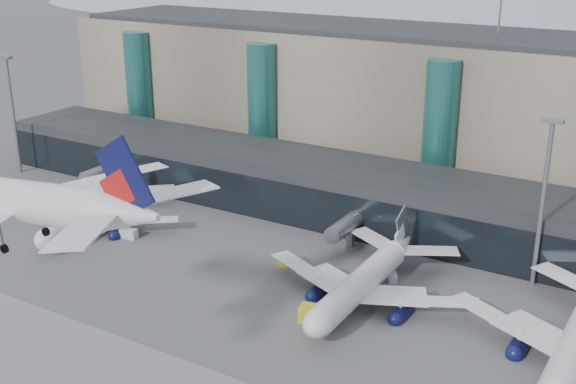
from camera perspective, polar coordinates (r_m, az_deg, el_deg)
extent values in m
cube|color=black|center=(130.37, 7.13, -0.48)|extent=(170.00, 18.00, 10.00)
cube|color=black|center=(123.15, 5.41, -2.15)|extent=(170.00, 0.40, 8.00)
cylinder|color=slate|center=(151.93, -13.95, 1.73)|extent=(2.80, 14.00, 2.80)
cube|color=slate|center=(152.87, -13.86, 0.66)|extent=(1.20, 1.20, 2.40)
cylinder|color=slate|center=(121.32, 4.98, -2.38)|extent=(2.80, 14.00, 2.80)
cube|color=slate|center=(122.48, 4.94, -3.68)|extent=(1.20, 1.20, 2.40)
cube|color=gray|center=(165.71, 3.92, 7.64)|extent=(130.00, 30.00, 30.00)
cube|color=black|center=(163.15, 4.05, 12.96)|extent=(123.50, 28.00, 1.00)
cylinder|color=#23635F|center=(178.37, -11.62, 7.83)|extent=(6.40, 6.40, 28.00)
cylinder|color=#23635F|center=(157.29, -2.05, 6.63)|extent=(6.40, 6.40, 28.00)
cylinder|color=#23635F|center=(140.20, 11.86, 4.57)|extent=(6.40, 6.40, 28.00)
cylinder|color=slate|center=(166.72, -20.86, 5.57)|extent=(0.70, 0.70, 25.00)
cube|color=slate|center=(164.31, -21.41, 9.89)|extent=(3.00, 1.20, 0.60)
cylinder|color=slate|center=(110.53, 19.43, -1.14)|extent=(0.70, 0.70, 25.00)
cube|color=slate|center=(106.87, 20.21, 5.29)|extent=(3.00, 1.20, 0.60)
cylinder|color=silver|center=(73.39, -20.25, 0.24)|extent=(24.91, 4.74, 4.11)
cone|color=silver|center=(61.95, -11.12, -2.22)|extent=(7.19, 4.29, 4.11)
cube|color=silver|center=(58.69, -14.43, -3.55)|extent=(7.29, 9.83, 0.16)
cube|color=silver|center=(77.65, -14.28, 1.40)|extent=(13.29, 18.55, 0.21)
cylinder|color=#0E103E|center=(77.99, -15.99, -0.32)|extent=(5.02, 2.39, 2.26)
cube|color=silver|center=(65.28, -8.17, -0.69)|extent=(7.62, 9.77, 0.16)
cube|color=#0E103E|center=(60.58, -11.08, 0.59)|extent=(6.14, 0.40, 7.24)
cube|color=#AC1515|center=(61.69, -11.72, -0.31)|extent=(4.11, 0.39, 3.96)
cylinder|color=black|center=(72.65, -20.86, -3.52)|extent=(0.95, 0.39, 0.94)
cylinder|color=black|center=(75.39, -17.92, -2.31)|extent=(0.95, 0.39, 0.94)
cylinder|color=silver|center=(133.31, -15.07, -0.93)|extent=(8.38, 23.10, 3.78)
ellipsoid|color=silver|center=(124.77, -17.94, -2.67)|extent=(4.79, 5.96, 3.78)
cone|color=silver|center=(144.81, -11.89, 1.08)|extent=(5.04, 7.15, 3.78)
cube|color=silver|center=(130.60, -11.67, -1.37)|extent=(16.36, 14.20, 0.19)
cylinder|color=#0E103E|center=(131.24, -12.64, -2.24)|extent=(2.97, 4.89, 2.08)
cube|color=silver|center=(142.53, -10.32, 0.97)|extent=(8.59, 7.93, 0.15)
cube|color=silver|center=(139.31, -17.47, -0.54)|extent=(17.13, 9.10, 0.19)
cylinder|color=#0E103E|center=(137.88, -17.04, -1.56)|extent=(2.97, 4.89, 2.08)
cube|color=silver|center=(147.08, -13.43, 1.33)|extent=(9.04, 5.49, 0.15)
cube|color=#0E103E|center=(144.15, -11.91, 2.26)|extent=(1.38, 5.57, 6.65)
cube|color=silver|center=(143.70, -12.08, 1.72)|extent=(1.03, 3.75, 3.64)
cylinder|color=slate|center=(128.19, -16.93, -3.14)|extent=(0.15, 0.15, 3.02)
cylinder|color=black|center=(128.69, -16.87, -3.68)|extent=(0.37, 0.71, 0.67)
cylinder|color=black|center=(134.20, -13.89, -2.41)|extent=(0.51, 0.91, 0.86)
cylinder|color=black|center=(136.62, -15.49, -2.16)|extent=(0.51, 0.91, 0.86)
cylinder|color=silver|center=(104.02, 6.18, -6.25)|extent=(4.07, 23.76, 3.93)
ellipsoid|color=silver|center=(94.51, 3.12, -9.01)|extent=(3.96, 5.53, 3.93)
cone|color=silver|center=(116.82, 9.33, -3.28)|extent=(3.97, 6.80, 3.93)
cube|color=silver|center=(102.98, 10.88, -7.20)|extent=(17.79, 12.46, 0.20)
cylinder|color=#0E103E|center=(103.36, 9.48, -8.26)|extent=(2.19, 4.76, 2.16)
cube|color=silver|center=(115.29, 11.53, -3.64)|extent=(9.37, 7.17, 0.16)
cube|color=silver|center=(109.02, 2.48, -5.25)|extent=(17.81, 12.32, 0.20)
cylinder|color=#0E103E|center=(107.97, 3.08, -6.71)|extent=(2.19, 4.76, 2.16)
cube|color=silver|center=(118.36, 7.20, -2.75)|extent=(9.38, 7.10, 0.16)
cube|color=slate|center=(115.93, 9.48, -1.79)|extent=(0.27, 5.88, 6.92)
cube|color=silver|center=(115.48, 9.26, -2.50)|extent=(0.30, 3.93, 3.79)
cylinder|color=slate|center=(98.53, 4.06, -9.44)|extent=(0.16, 0.16, 3.15)
cylinder|color=black|center=(99.21, 4.05, -10.14)|extent=(0.25, 0.70, 0.70)
cylinder|color=black|center=(105.82, 7.50, -8.23)|extent=(0.35, 0.90, 0.90)
cylinder|color=black|center=(107.49, 5.18, -7.66)|extent=(0.35, 0.90, 0.90)
ellipsoid|color=silver|center=(86.16, 20.76, -13.33)|extent=(4.26, 5.90, 4.17)
cube|color=silver|center=(100.23, 17.40, -8.46)|extent=(18.86, 13.34, 0.21)
cylinder|color=#0E103E|center=(99.60, 18.27, -10.15)|extent=(2.37, 5.07, 2.30)
cube|color=silver|center=(111.90, 21.37, -5.26)|extent=(9.93, 7.66, 0.17)
cylinder|color=slate|center=(90.78, 21.06, -13.59)|extent=(0.17, 0.17, 3.34)
cylinder|color=black|center=(100.24, 20.72, -11.15)|extent=(0.38, 0.96, 0.95)
cube|color=silver|center=(127.99, -12.47, -3.22)|extent=(3.16, 2.15, 1.63)
cube|color=gold|center=(115.31, -0.24, -5.43)|extent=(2.07, 2.76, 1.43)
cube|color=#4C4C51|center=(146.24, -18.81, -0.88)|extent=(2.66, 3.30, 1.63)
cube|color=silver|center=(111.32, 8.27, -6.68)|extent=(2.09, 2.45, 1.23)
cube|color=gold|center=(99.04, 2.16, -9.67)|extent=(4.59, 2.98, 2.35)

